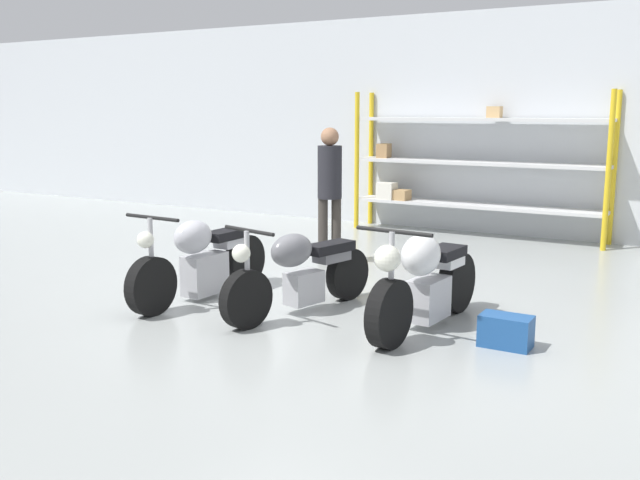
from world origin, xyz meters
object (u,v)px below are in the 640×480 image
object	(u,v)px
shelving_rack	(465,165)
person_browsing	(330,184)
motorcycle_silver	(201,260)
motorcycle_white	(425,282)
motorcycle_grey	(301,271)
toolbox	(506,331)

from	to	relation	value
shelving_rack	person_browsing	xyz separation A→B (m)	(-0.83, -3.02, -0.07)
motorcycle_silver	motorcycle_white	size ratio (longest dim) A/B	1.05
motorcycle_grey	toolbox	bearing A→B (deg)	103.08
motorcycle_silver	person_browsing	world-z (taller)	person_browsing
shelving_rack	motorcycle_grey	xyz separation A→B (m)	(0.08, -5.24, -0.71)
shelving_rack	motorcycle_white	bearing A→B (deg)	-75.05
motorcycle_grey	person_browsing	xyz separation A→B (m)	(-0.91, 2.22, 0.64)
shelving_rack	motorcycle_silver	xyz separation A→B (m)	(-1.13, -5.32, -0.72)
motorcycle_white	motorcycle_grey	bearing A→B (deg)	-79.43
motorcycle_grey	toolbox	xyz separation A→B (m)	(2.10, -0.01, -0.29)
shelving_rack	motorcycle_grey	distance (m)	5.29
motorcycle_white	toolbox	size ratio (longest dim) A/B	4.52
motorcycle_white	shelving_rack	bearing A→B (deg)	-159.87
motorcycle_silver	toolbox	distance (m)	3.32
motorcycle_silver	motorcycle_white	world-z (taller)	motorcycle_white
motorcycle_white	motorcycle_silver	bearing A→B (deg)	-80.34
shelving_rack	toolbox	xyz separation A→B (m)	(2.18, -5.25, -1.00)
motorcycle_white	person_browsing	xyz separation A→B (m)	(-2.20, 2.10, 0.61)
motorcycle_silver	toolbox	xyz separation A→B (m)	(3.31, 0.06, -0.29)
motorcycle_silver	person_browsing	size ratio (longest dim) A/B	1.16
shelving_rack	person_browsing	distance (m)	3.13
person_browsing	shelving_rack	bearing A→B (deg)	-53.71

